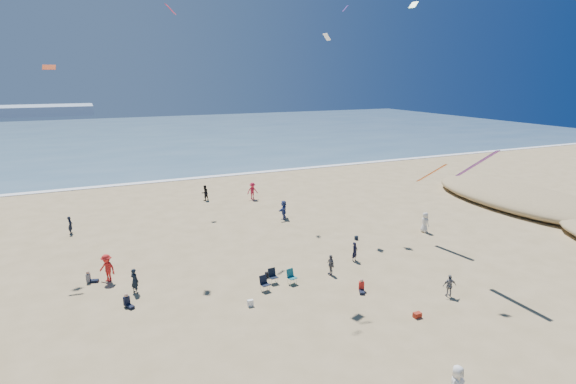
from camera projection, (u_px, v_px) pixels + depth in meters
name	position (u px, v px, depth m)	size (l,w,h in m)	color
ocean	(125.00, 136.00, 102.81)	(220.00, 100.00, 0.06)	#476B84
surf_line	(158.00, 181.00, 58.62)	(220.00, 1.20, 0.08)	white
standing_flyers	(271.00, 242.00, 34.85)	(35.26, 38.18, 1.91)	slate
seated_group	(297.00, 327.00, 23.92)	(17.93, 23.20, 0.84)	silver
chair_cluster	(277.00, 279.00, 29.38)	(2.71, 1.47, 1.00)	black
white_tote	(250.00, 303.00, 26.88)	(0.35, 0.20, 0.40)	white
black_backpack	(267.00, 275.00, 30.72)	(0.30, 0.22, 0.38)	black
cooler	(417.00, 315.00, 25.62)	(0.45, 0.30, 0.30)	#9E2716
navy_bag	(356.00, 238.00, 37.80)	(0.28, 0.18, 0.34)	black
kites_aloft	(352.00, 56.00, 29.48)	(48.09, 41.50, 30.47)	#551F89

